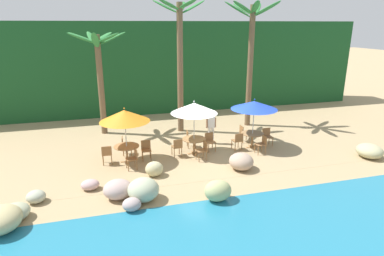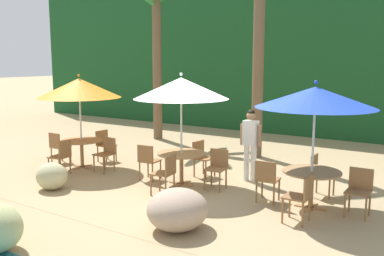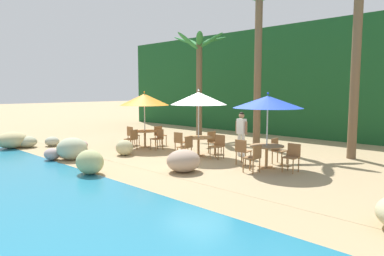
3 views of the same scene
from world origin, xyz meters
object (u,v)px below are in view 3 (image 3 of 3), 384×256
chair_orange_left (132,134)px  palm_tree_second (258,45)px  chair_blue_seaward (292,155)px  umbrella_blue (268,102)px  dining_table_blue (267,149)px  waiter_in_white (241,131)px  chair_orange_seaward (158,138)px  chair_white_right (186,146)px  chair_orange_inland (160,134)px  dining_table_white (198,140)px  dining_table_orange (145,134)px  chair_white_inland (213,141)px  chair_blue_left (242,150)px  chair_blue_inland (277,149)px  umbrella_white (199,98)px  palm_tree_nearest (199,66)px  palm_tree_third (357,27)px  chair_white_seaward (218,145)px  chair_white_left (180,141)px  chair_blue_right (254,156)px  chair_orange_right (132,138)px  umbrella_orange (144,100)px

chair_orange_left → palm_tree_second: bearing=42.2°
chair_blue_seaward → umbrella_blue: bearing=-173.4°
dining_table_blue → waiter_in_white: waiter_in_white is taller
chair_orange_seaward → chair_white_right: bearing=-17.0°
chair_orange_inland → waiter_in_white: (4.31, 0.37, 0.47)m
dining_table_white → umbrella_blue: (2.98, 0.03, 1.53)m
chair_blue_seaward → palm_tree_second: size_ratio=0.12×
dining_table_orange → chair_white_inland: 3.27m
umbrella_blue → chair_blue_left: 1.84m
chair_orange_inland → chair_blue_left: 5.33m
chair_orange_inland → chair_blue_inland: size_ratio=1.00×
chair_blue_seaward → palm_tree_second: palm_tree_second is taller
dining_table_orange → chair_blue_left: size_ratio=1.26×
umbrella_white → palm_tree_second: 4.25m
umbrella_blue → palm_tree_second: 5.06m
chair_white_right → umbrella_white: bearing=102.4°
chair_white_inland → palm_tree_second: palm_tree_second is taller
palm_tree_second → waiter_in_white: bearing=-68.7°
dining_table_white → chair_orange_seaward: bearing=-177.7°
chair_white_inland → palm_tree_nearest: bearing=139.1°
chair_blue_seaward → palm_tree_second: bearing=136.2°
waiter_in_white → palm_tree_third: bearing=38.5°
chair_orange_inland → chair_white_seaward: size_ratio=1.00×
chair_white_seaward → chair_white_left: (-1.67, -0.35, 0.00)m
chair_white_left → chair_blue_inland: bearing=15.8°
chair_white_inland → palm_tree_second: 4.82m
dining_table_white → chair_blue_right: chair_blue_right is taller
dining_table_orange → palm_tree_nearest: palm_tree_nearest is taller
chair_orange_left → chair_blue_right: 7.06m
dining_table_orange → chair_white_seaward: 3.95m
chair_orange_inland → chair_white_right: size_ratio=1.00×
chair_white_seaward → dining_table_blue: (2.14, -0.15, 0.10)m
umbrella_blue → waiter_in_white: 2.38m
chair_orange_right → chair_blue_left: (5.04, 0.83, 0.00)m
umbrella_orange → chair_blue_inland: 6.27m
chair_orange_seaward → chair_white_seaward: size_ratio=1.00×
chair_orange_inland → waiter_in_white: bearing=5.0°
chair_blue_inland → dining_table_blue: bearing=-83.1°
chair_white_left → chair_blue_right: (3.91, -0.65, 0.00)m
chair_white_right → palm_tree_third: size_ratio=0.12×
chair_orange_seaward → chair_white_inland: 2.45m
umbrella_orange → chair_white_inland: (3.12, 0.99, -1.59)m
chair_orange_inland → chair_blue_left: bearing=-9.3°
chair_white_left → chair_blue_inland: (3.72, 1.05, 0.00)m
chair_blue_seaward → umbrella_white: bearing=-178.1°
dining_table_orange → chair_orange_inland: (-0.01, 0.85, -0.10)m
chair_blue_seaward → dining_table_white: bearing=-178.1°
chair_white_left → palm_tree_nearest: bearing=125.0°
chair_white_inland → palm_tree_third: 6.66m
dining_table_orange → dining_table_white: bearing=2.5°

